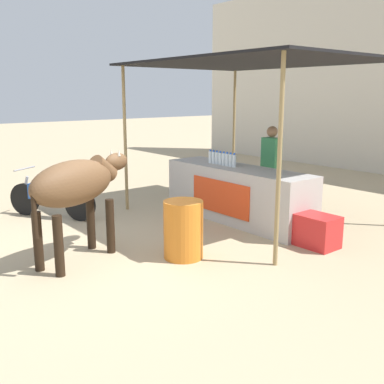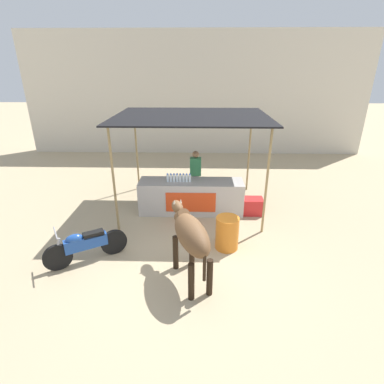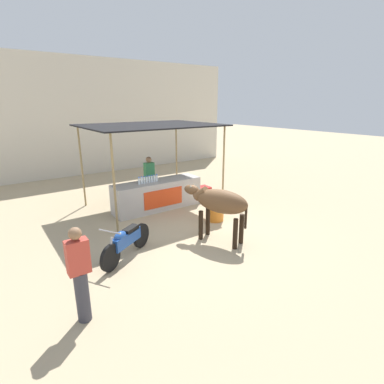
% 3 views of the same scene
% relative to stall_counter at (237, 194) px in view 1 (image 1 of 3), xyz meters
% --- Properties ---
extents(ground_plane, '(60.00, 60.00, 0.00)m').
position_rel_stall_counter_xyz_m(ground_plane, '(0.00, -2.20, -0.48)').
color(ground_plane, tan).
extents(stall_counter, '(3.00, 0.82, 0.96)m').
position_rel_stall_counter_xyz_m(stall_counter, '(0.00, 0.00, 0.00)').
color(stall_counter, '#B2ADA8').
rests_on(stall_counter, ground).
extents(stall_awning, '(4.20, 3.20, 2.77)m').
position_rel_stall_counter_xyz_m(stall_awning, '(0.00, 0.30, 2.17)').
color(stall_awning, black).
rests_on(stall_awning, ground).
extents(water_bottle_row, '(0.70, 0.07, 0.25)m').
position_rel_stall_counter_xyz_m(water_bottle_row, '(-0.35, -0.05, 0.59)').
color(water_bottle_row, silver).
rests_on(water_bottle_row, stall_counter).
extents(vendor_behind_counter, '(0.34, 0.22, 1.65)m').
position_rel_stall_counter_xyz_m(vendor_behind_counter, '(0.12, 0.75, 0.37)').
color(vendor_behind_counter, '#383842').
rests_on(vendor_behind_counter, ground).
extents(cooler_box, '(0.60, 0.44, 0.48)m').
position_rel_stall_counter_xyz_m(cooler_box, '(1.79, -0.10, -0.24)').
color(cooler_box, red).
rests_on(cooler_box, ground).
extents(water_barrel, '(0.54, 0.54, 0.80)m').
position_rel_stall_counter_xyz_m(water_barrel, '(0.90, -1.91, -0.08)').
color(water_barrel, orange).
rests_on(water_barrel, ground).
extents(cow, '(1.01, 1.82, 1.44)m').
position_rel_stall_counter_xyz_m(cow, '(0.08, -3.05, 0.55)').
color(cow, brown).
rests_on(cow, ground).
extents(motorcycle_parked, '(1.58, 1.03, 0.90)m').
position_rel_stall_counter_xyz_m(motorcycle_parked, '(-2.24, -2.53, -0.05)').
color(motorcycle_parked, black).
rests_on(motorcycle_parked, ground).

